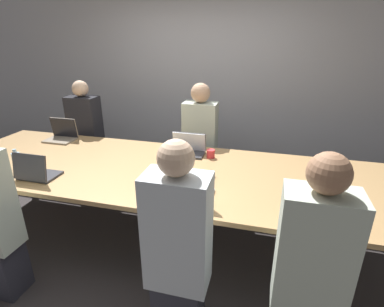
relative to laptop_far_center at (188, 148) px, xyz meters
name	(u,v)px	position (x,y,z in m)	size (l,w,h in m)	color
ground_plane	(163,236)	(-0.15, -0.46, -0.84)	(24.00, 24.00, 0.00)	#383333
curtain_wall	(204,77)	(-0.15, 1.43, 0.56)	(12.00, 0.06, 2.80)	#ADADB2
conference_table	(160,174)	(-0.15, -0.46, -0.11)	(4.42, 1.39, 0.78)	tan
laptop_far_center	(188,148)	(0.00, 0.00, 0.00)	(0.36, 0.22, 0.23)	#333338
person_far_center	(200,144)	(0.01, 0.49, -0.13)	(0.40, 0.24, 1.45)	#2D2D38
cup_far_center	(211,154)	(0.26, -0.06, -0.02)	(0.08, 0.08, 0.09)	red
laptop_far_left	(62,134)	(-1.60, 0.04, 0.01)	(0.34, 0.25, 0.26)	gray
person_far_left	(87,136)	(-1.54, 0.45, -0.15)	(0.40, 0.24, 1.43)	#2D2D38
laptop_near_left	(35,171)	(-1.14, -0.93, 0.01)	(0.33, 0.25, 0.25)	#333338
bottle_near_left	(17,161)	(-1.44, -0.82, 0.02)	(0.07, 0.07, 0.21)	#ADD1E0
laptop_near_right	(313,212)	(1.15, -1.00, 0.00)	(0.37, 0.23, 0.24)	#B7B7BC
person_near_right	(310,274)	(1.12, -1.43, -0.14)	(0.40, 0.24, 1.45)	#2D2D38
cup_near_right	(354,222)	(1.41, -0.99, -0.02)	(0.09, 0.09, 0.08)	red
laptop_near_midright	(189,190)	(0.26, -0.92, 0.01)	(0.35, 0.26, 0.27)	#B7B7BC
person_near_midright	(178,250)	(0.33, -1.43, -0.14)	(0.40, 0.24, 1.44)	#2D2D38
stapler	(207,176)	(0.33, -0.53, -0.04)	(0.11, 0.15, 0.05)	black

